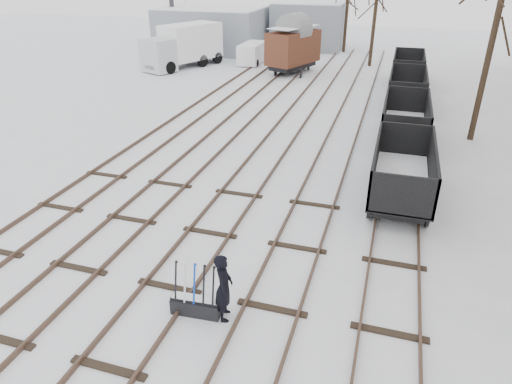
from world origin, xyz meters
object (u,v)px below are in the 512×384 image
Objects in this scene: ground_frame at (196,305)px; box_van_wagon at (293,46)px; panel_van at (252,53)px; freight_wagon_a at (401,180)px; worker at (224,287)px; lorry at (184,46)px; crane at (174,24)px.

box_van_wagon is at bearing 94.32° from ground_frame.
ground_frame is at bearing -76.17° from panel_van.
freight_wagon_a is 26.63m from panel_van.
box_van_wagon reaches higher than worker.
worker is at bearing -117.07° from freight_wagon_a.
lorry is at bearing 8.99° from worker.
box_van_wagon reaches higher than freight_wagon_a.
lorry reaches higher than ground_frame.
ground_frame is 31.10m from lorry.
box_van_wagon is 1.32× the size of panel_van.
lorry is at bearing 132.56° from freight_wagon_a.
freight_wagon_a reaches higher than worker.
panel_van is at bearing 55.55° from lorry.
worker is 9.00m from freight_wagon_a.
worker is 0.47× the size of panel_van.
crane is (-23.00, 27.81, 1.62)m from freight_wagon_a.
panel_van reaches higher than ground_frame.
box_van_wagon is at bearing 113.58° from freight_wagon_a.
ground_frame is 0.28× the size of freight_wagon_a.
lorry reaches higher than freight_wagon_a.
panel_van is at bearing 169.31° from box_van_wagon.
worker is at bearing -74.85° from panel_van.
box_van_wagon is at bearing 26.28° from lorry.
crane is (-14.09, 7.39, 0.37)m from box_van_wagon.
panel_van is (5.06, 3.21, -0.87)m from lorry.
ground_frame is 40.31m from crane.
crane is at bearing 173.71° from box_van_wagon.
freight_wagon_a is (4.85, 8.12, 0.56)m from ground_frame.
box_van_wagon is 5.21m from panel_van.
crane is (-9.78, 4.69, 1.56)m from panel_van.
freight_wagon_a is at bearing -24.34° from lorry.
worker is 0.35× the size of freight_wagon_a.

